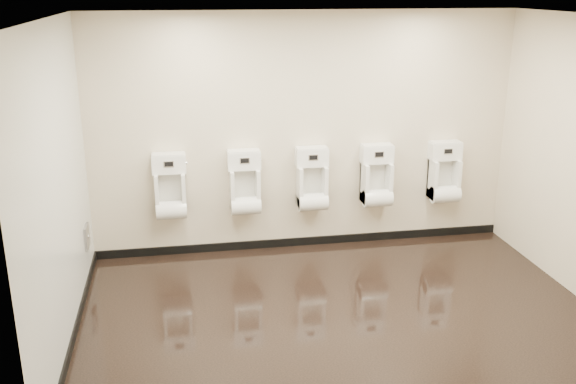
% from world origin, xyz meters
% --- Properties ---
extents(ground, '(5.00, 3.50, 0.00)m').
position_xyz_m(ground, '(0.00, 0.00, 0.00)').
color(ground, black).
rests_on(ground, ground).
extents(ceiling, '(5.00, 3.50, 0.00)m').
position_xyz_m(ceiling, '(0.00, 0.00, 2.80)').
color(ceiling, silver).
extents(back_wall, '(5.00, 0.02, 2.80)m').
position_xyz_m(back_wall, '(0.00, 1.75, 1.40)').
color(back_wall, beige).
rests_on(back_wall, ground).
extents(front_wall, '(5.00, 0.02, 2.80)m').
position_xyz_m(front_wall, '(0.00, -1.75, 1.40)').
color(front_wall, beige).
rests_on(front_wall, ground).
extents(left_wall, '(0.02, 3.50, 2.80)m').
position_xyz_m(left_wall, '(-2.50, 0.00, 1.40)').
color(left_wall, beige).
rests_on(left_wall, ground).
extents(tile_overlay_left, '(0.01, 3.50, 2.80)m').
position_xyz_m(tile_overlay_left, '(-2.50, 0.00, 1.40)').
color(tile_overlay_left, silver).
rests_on(tile_overlay_left, ground).
extents(skirting_back, '(5.00, 0.02, 0.10)m').
position_xyz_m(skirting_back, '(0.00, 1.74, 0.05)').
color(skirting_back, black).
rests_on(skirting_back, ground).
extents(skirting_left, '(0.02, 3.50, 0.10)m').
position_xyz_m(skirting_left, '(-2.49, 0.00, 0.05)').
color(skirting_left, black).
rests_on(skirting_left, ground).
extents(access_panel, '(0.04, 0.25, 0.25)m').
position_xyz_m(access_panel, '(-2.48, 1.20, 0.50)').
color(access_panel, '#9E9EA3').
rests_on(access_panel, left_wall).
extents(urinal_0, '(0.39, 0.29, 0.73)m').
position_xyz_m(urinal_0, '(-1.58, 1.62, 0.83)').
color(urinal_0, white).
rests_on(urinal_0, back_wall).
extents(urinal_1, '(0.39, 0.29, 0.73)m').
position_xyz_m(urinal_1, '(-0.73, 1.62, 0.83)').
color(urinal_1, white).
rests_on(urinal_1, back_wall).
extents(urinal_2, '(0.39, 0.29, 0.73)m').
position_xyz_m(urinal_2, '(0.06, 1.62, 0.83)').
color(urinal_2, white).
rests_on(urinal_2, back_wall).
extents(urinal_3, '(0.39, 0.29, 0.73)m').
position_xyz_m(urinal_3, '(0.86, 1.62, 0.83)').
color(urinal_3, white).
rests_on(urinal_3, back_wall).
extents(urinal_4, '(0.39, 0.29, 0.73)m').
position_xyz_m(urinal_4, '(1.72, 1.62, 0.83)').
color(urinal_4, white).
rests_on(urinal_4, back_wall).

